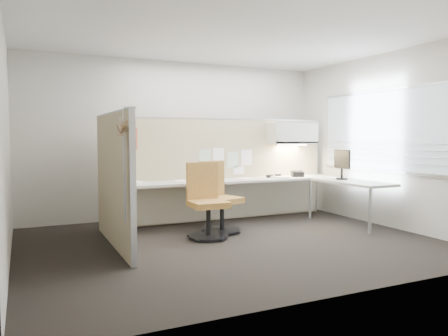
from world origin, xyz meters
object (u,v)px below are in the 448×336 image
chair_left (206,203)px  phone (297,174)px  desk (252,187)px  monitor (342,162)px  chair_right (218,199)px

chair_left → phone: (2.13, 0.84, 0.28)m
phone → desk: bearing=-155.2°
desk → monitor: bearing=-25.0°
chair_right → monitor: monitor is taller
desk → monitor: (1.37, -0.64, 0.42)m
chair_left → monitor: size_ratio=2.13×
desk → chair_right: chair_right is taller
desk → phone: size_ratio=15.54×
chair_left → phone: bearing=22.3°
desk → chair_right: 0.94m
desk → phone: 1.02m
desk → phone: bearing=7.1°
chair_right → phone: 1.92m
chair_right → monitor: size_ratio=2.13×
desk → monitor: size_ratio=7.99×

